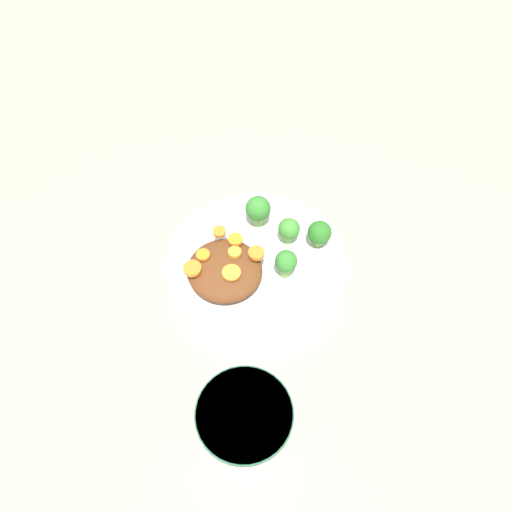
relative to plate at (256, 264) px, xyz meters
The scene contains 15 objects.
ground_plane 0.01m from the plate, ahead, with size 4.00×4.00×0.00m, color tan.
plate is the anchor object (origin of this frame).
dip_bowl 0.24m from the plate, 124.84° to the left, with size 0.12×0.12×0.05m.
stew_mound 0.06m from the plate, 68.86° to the left, with size 0.11×0.11×0.04m, color #5B3319.
broccoli_floret_0 0.07m from the plate, 103.17° to the right, with size 0.03×0.03×0.05m.
broccoli_floret_1 0.08m from the plate, 54.27° to the right, with size 0.04×0.04×0.06m.
broccoli_floret_2 0.11m from the plate, 122.99° to the right, with size 0.04×0.04×0.05m.
broccoli_floret_3 0.06m from the plate, 168.21° to the right, with size 0.03×0.03×0.05m.
carrot_slice_0 0.05m from the plate, 56.87° to the left, with size 0.02×0.02×0.01m, color orange.
carrot_slice_1 0.05m from the plate, 130.82° to the left, with size 0.02×0.02×0.01m, color orange.
carrot_slice_2 0.09m from the plate, 48.54° to the left, with size 0.02×0.02×0.00m, color orange.
carrot_slice_3 0.05m from the plate, 14.90° to the left, with size 0.02×0.02×0.01m, color orange.
carrot_slice_4 0.07m from the plate, 85.30° to the left, with size 0.03×0.03×0.00m, color orange.
carrot_slice_5 0.11m from the plate, 60.82° to the left, with size 0.03×0.03×0.01m, color orange.
carrot_slice_6 0.07m from the plate, 11.50° to the left, with size 0.02×0.02×0.01m, color orange.
Camera 1 is at (-0.25, 0.32, 0.64)m, focal length 35.00 mm.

